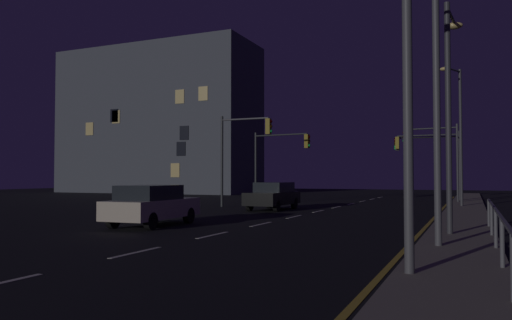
% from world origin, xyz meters
% --- Properties ---
extents(ground_plane, '(112.00, 112.00, 0.00)m').
position_xyz_m(ground_plane, '(0.00, 17.50, 0.00)').
color(ground_plane, black).
rests_on(ground_plane, ground).
extents(sidewalk_right, '(2.05, 77.00, 0.14)m').
position_xyz_m(sidewalk_right, '(7.37, 17.50, 0.07)').
color(sidewalk_right, gray).
rests_on(sidewalk_right, ground).
extents(lane_markings_center, '(0.14, 50.00, 0.01)m').
position_xyz_m(lane_markings_center, '(0.00, 21.00, 0.01)').
color(lane_markings_center, silver).
rests_on(lane_markings_center, ground).
extents(lane_edge_line, '(0.14, 53.00, 0.01)m').
position_xyz_m(lane_edge_line, '(6.09, 22.50, 0.01)').
color(lane_edge_line, gold).
rests_on(lane_edge_line, ground).
extents(car, '(2.04, 4.49, 1.57)m').
position_xyz_m(car, '(-3.61, 14.73, 0.82)').
color(car, beige).
rests_on(car, ground).
extents(car_oncoming, '(1.86, 4.42, 1.57)m').
position_xyz_m(car_oncoming, '(-2.73, 25.20, 0.82)').
color(car_oncoming, black).
rests_on(car_oncoming, ground).
extents(traffic_light_far_left, '(3.83, 0.63, 5.47)m').
position_xyz_m(traffic_light_far_left, '(5.17, 36.42, 3.99)').
color(traffic_light_far_left, '#38383D').
rests_on(traffic_light_far_left, sidewalk_right).
extents(traffic_light_near_left, '(4.42, 0.74, 5.13)m').
position_xyz_m(traffic_light_near_left, '(-4.93, 31.96, 3.65)').
color(traffic_light_near_left, '#2D3033').
rests_on(traffic_light_near_left, ground).
extents(traffic_light_overhead_east, '(4.96, 0.41, 5.06)m').
position_xyz_m(traffic_light_overhead_east, '(4.73, 39.34, 3.77)').
color(traffic_light_overhead_east, '#2D3033').
rests_on(traffic_light_overhead_east, sidewalk_right).
extents(traffic_light_mid_right, '(3.48, 0.34, 5.72)m').
position_xyz_m(traffic_light_mid_right, '(-5.33, 26.62, 3.99)').
color(traffic_light_mid_right, '#2D3033').
rests_on(traffic_light_mid_right, ground).
extents(traffic_light_near_right, '(4.85, 0.34, 5.19)m').
position_xyz_m(traffic_light_near_right, '(4.73, 38.92, 3.85)').
color(traffic_light_near_right, '#38383D').
rests_on(traffic_light_near_right, sidewalk_right).
extents(street_lamp_far_end, '(0.56, 2.09, 7.21)m').
position_xyz_m(street_lamp_far_end, '(7.10, 15.59, 4.50)').
color(street_lamp_far_end, '#38383D').
rests_on(street_lamp_far_end, sidewalk_right).
extents(street_lamp_median, '(1.99, 1.10, 7.95)m').
position_xyz_m(street_lamp_median, '(6.37, 8.39, 4.89)').
color(street_lamp_median, '#4C4C51').
rests_on(street_lamp_median, sidewalk_right).
extents(street_lamp_mid_block, '(1.16, 1.97, 8.29)m').
position_xyz_m(street_lamp_mid_block, '(6.98, 30.96, 5.07)').
color(street_lamp_mid_block, '#38383D').
rests_on(street_lamp_mid_block, sidewalk_right).
extents(street_lamp_corner, '(1.90, 0.80, 7.72)m').
position_xyz_m(street_lamp_corner, '(6.63, 12.21, 4.75)').
color(street_lamp_corner, '#4C4C51').
rests_on(street_lamp_corner, sidewalk_right).
extents(barrier_fence, '(0.09, 20.31, 0.98)m').
position_xyz_m(barrier_fence, '(8.24, 8.11, 0.87)').
color(barrier_fence, '#59595E').
rests_on(barrier_fence, sidewalk_right).
extents(building_distant, '(23.88, 8.92, 17.08)m').
position_xyz_m(building_distant, '(-26.77, 48.51, 8.54)').
color(building_distant, '#4C515B').
rests_on(building_distant, ground).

